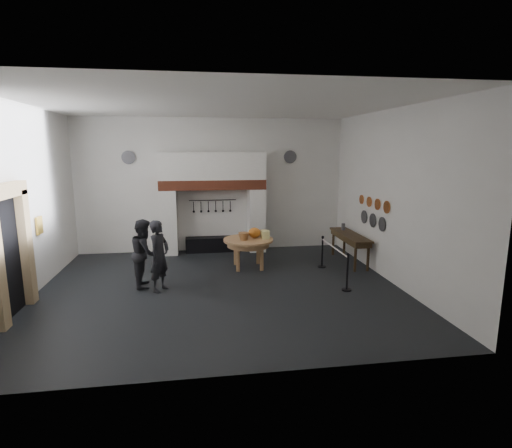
{
  "coord_description": "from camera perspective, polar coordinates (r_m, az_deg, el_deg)",
  "views": [
    {
      "loc": [
        -0.56,
        -9.67,
        3.49
      ],
      "look_at": [
        1.13,
        1.47,
        1.35
      ],
      "focal_mm": 28.0,
      "sensor_mm": 36.0,
      "label": 1
    }
  ],
  "objects": [
    {
      "name": "wall_plaque",
      "position": [
        11.33,
        -28.55,
        -0.17
      ],
      "size": [
        0.05,
        0.34,
        0.44
      ],
      "primitive_type": "cube",
      "color": "gold",
      "rests_on": "wall_left"
    },
    {
      "name": "chimney_pier_right",
      "position": [
        13.69,
        0.07,
        0.6
      ],
      "size": [
        0.55,
        0.7,
        2.15
      ],
      "primitive_type": "cube",
      "color": "silver",
      "rests_on": "floor"
    },
    {
      "name": "pewter_plate_right",
      "position": [
        12.51,
        15.18,
        0.99
      ],
      "size": [
        0.03,
        0.4,
        0.4
      ],
      "primitive_type": "cylinder",
      "rotation": [
        0.0,
        1.57,
        0.0
      ],
      "color": "#4C4C51",
      "rests_on": "wall_right"
    },
    {
      "name": "copper_pan_b",
      "position": [
        11.67,
        16.97,
        2.7
      ],
      "size": [
        0.03,
        0.32,
        0.32
      ],
      "primitive_type": "cylinder",
      "rotation": [
        0.0,
        1.57,
        0.0
      ],
      "color": "#C6662D",
      "rests_on": "wall_right"
    },
    {
      "name": "copper_pan_d",
      "position": [
        12.66,
        14.84,
        3.41
      ],
      "size": [
        0.03,
        0.28,
        0.28
      ],
      "primitive_type": "cylinder",
      "rotation": [
        0.0,
        1.57,
        0.0
      ],
      "color": "#C6662D",
      "rests_on": "wall_right"
    },
    {
      "name": "pewter_plate_back_left",
      "position": [
        13.8,
        -17.76,
        9.05
      ],
      "size": [
        0.44,
        0.03,
        0.44
      ],
      "primitive_type": "cylinder",
      "rotation": [
        1.57,
        0.0,
        0.0
      ],
      "color": "#4C4C51",
      "rests_on": "wall_back"
    },
    {
      "name": "door_jamb_far",
      "position": [
        10.36,
        -30.06,
        -2.93
      ],
      "size": [
        0.22,
        0.3,
        2.6
      ],
      "primitive_type": "cube",
      "color": "tan",
      "rests_on": "floor"
    },
    {
      "name": "door_lintel",
      "position": [
        9.52,
        -32.33,
        4.02
      ],
      "size": [
        0.22,
        1.7,
        0.3
      ],
      "primitive_type": "cube",
      "color": "tan",
      "rests_on": "door_jamb_near"
    },
    {
      "name": "pumpkin",
      "position": [
        11.82,
        -0.22,
        -1.25
      ],
      "size": [
        0.36,
        0.36,
        0.31
      ],
      "primitive_type": "ellipsoid",
      "color": "#C36C1B",
      "rests_on": "work_table"
    },
    {
      "name": "cheese_block_big",
      "position": [
        11.73,
        1.34,
        -1.53
      ],
      "size": [
        0.22,
        0.22,
        0.24
      ],
      "primitive_type": "cube",
      "color": "#D9D482",
      "rests_on": "work_table"
    },
    {
      "name": "side_table",
      "position": [
        12.61,
        13.29,
        -1.53
      ],
      "size": [
        0.55,
        2.2,
        0.06
      ],
      "primitive_type": "cube",
      "color": "#3C2A15",
      "rests_on": "floor"
    },
    {
      "name": "hearth_brick_band",
      "position": [
        13.39,
        -6.21,
        5.64
      ],
      "size": [
        3.5,
        0.72,
        0.32
      ],
      "primitive_type": "cube",
      "color": "#9E442B",
      "rests_on": "chimney_pier_left"
    },
    {
      "name": "barrier_post_near",
      "position": [
        10.22,
        12.92,
        -6.84
      ],
      "size": [
        0.05,
        0.05,
        0.9
      ],
      "primitive_type": "cylinder",
      "color": "black",
      "rests_on": "floor"
    },
    {
      "name": "pewter_plate_mid",
      "position": [
        11.97,
        16.33,
        0.5
      ],
      "size": [
        0.03,
        0.4,
        0.4
      ],
      "primitive_type": "cylinder",
      "rotation": [
        0.0,
        1.57,
        0.0
      ],
      "color": "#4C4C51",
      "rests_on": "wall_right"
    },
    {
      "name": "cheese_block_small",
      "position": [
        12.02,
        1.0,
        -1.32
      ],
      "size": [
        0.18,
        0.18,
        0.2
      ],
      "primitive_type": "cube",
      "color": "#CFB67B",
      "rests_on": "work_table"
    },
    {
      "name": "visitor_near",
      "position": [
        10.13,
        -13.64,
        -4.45
      ],
      "size": [
        0.69,
        0.77,
        1.78
      ],
      "primitive_type": "imported",
      "rotation": [
        0.0,
        0.0,
        1.05
      ],
      "color": "black",
      "rests_on": "floor"
    },
    {
      "name": "bread_loaf",
      "position": [
        12.04,
        -1.8,
        -1.47
      ],
      "size": [
        0.31,
        0.18,
        0.13
      ],
      "primitive_type": "ellipsoid",
      "color": "#A47E3A",
      "rests_on": "work_table"
    },
    {
      "name": "wall_left",
      "position": [
        10.52,
        -30.57,
        2.48
      ],
      "size": [
        0.02,
        8.0,
        4.5
      ],
      "primitive_type": "cube",
      "color": "silver",
      "rests_on": "floor"
    },
    {
      "name": "pewter_plate_back_right",
      "position": [
        14.02,
        4.9,
        9.53
      ],
      "size": [
        0.44,
        0.03,
        0.44
      ],
      "primitive_type": "cylinder",
      "rotation": [
        1.57,
        0.0,
        0.0
      ],
      "color": "#4C4C51",
      "rests_on": "wall_back"
    },
    {
      "name": "door_recess",
      "position": [
        9.78,
        -31.99,
        -4.17
      ],
      "size": [
        0.04,
        1.1,
        2.5
      ],
      "primitive_type": "cube",
      "color": "black",
      "rests_on": "floor"
    },
    {
      "name": "pewter_plate_left",
      "position": [
        11.44,
        17.58,
        -0.03
      ],
      "size": [
        0.03,
        0.4,
        0.4
      ],
      "primitive_type": "cylinder",
      "rotation": [
        0.0,
        1.57,
        0.0
      ],
      "color": "#4C4C51",
      "rests_on": "wall_right"
    },
    {
      "name": "copper_pan_c",
      "position": [
        12.16,
        15.86,
        3.07
      ],
      "size": [
        0.03,
        0.3,
        0.3
      ],
      "primitive_type": "cylinder",
      "rotation": [
        0.0,
        1.57,
        0.0
      ],
      "color": "#C6662D",
      "rests_on": "wall_right"
    },
    {
      "name": "barrier_post_far",
      "position": [
        12.02,
        9.45,
        -4.04
      ],
      "size": [
        0.05,
        0.05,
        0.9
      ],
      "primitive_type": "cylinder",
      "color": "black",
      "rests_on": "floor"
    },
    {
      "name": "work_table",
      "position": [
        11.74,
        -1.11,
        -2.29
      ],
      "size": [
        1.82,
        1.82,
        0.07
      ],
      "primitive_type": "cylinder",
      "rotation": [
        0.0,
        0.0,
        -0.29
      ],
      "color": "#A7854F",
      "rests_on": "floor"
    },
    {
      "name": "barrier_rope",
      "position": [
        11.01,
        11.11,
        -3.33
      ],
      "size": [
        0.04,
        2.0,
        0.04
      ],
      "primitive_type": "cylinder",
      "rotation": [
        1.57,
        0.0,
        0.0
      ],
      "color": "silver",
      "rests_on": "barrier_post_near"
    },
    {
      "name": "chimney_pier_left",
      "position": [
        13.57,
        -12.34,
        0.26
      ],
      "size": [
        0.55,
        0.7,
        2.15
      ],
      "primitive_type": "cube",
      "color": "silver",
      "rests_on": "floor"
    },
    {
      "name": "wall_right",
      "position": [
        10.99,
        18.91,
        3.69
      ],
      "size": [
        0.02,
        8.0,
        4.5
      ],
      "primitive_type": "cube",
      "color": "silver",
      "rests_on": "floor"
    },
    {
      "name": "wicker_basket",
      "position": [
        11.54,
        -1.76,
        -1.78
      ],
      "size": [
        0.4,
        0.4,
        0.22
      ],
      "primitive_type": "cone",
      "rotation": [
        3.14,
        0.0,
        -0.29
      ],
      "color": "#9F673A",
      "rests_on": "work_table"
    },
    {
      "name": "ceiling",
      "position": [
        9.74,
        -5.51,
        16.66
      ],
      "size": [
        9.0,
        8.0,
        0.02
      ],
      "primitive_type": "cube",
      "color": "silver",
      "rests_on": "wall_back"
    },
    {
      "name": "copper_pan_a",
      "position": [
        11.18,
        18.17,
        2.3
      ],
      "size": [
        0.03,
        0.34,
        0.34
      ],
      "primitive_type": "cylinder",
      "rotation": [
        0.0,
        1.57,
        0.0
      ],
      "color": "#C6662D",
      "rests_on": "wall_right"
    },
    {
      "name": "floor",
      "position": [
        10.3,
        -5.05,
        -9.1
      ],
      "size": [
        9.0,
        8.0,
        0.02
      ],
      "primitive_type": "cube",
      "color": "black",
      "rests_on": "ground"
    },
    {
      "name": "iron_range",
      "position": [
        13.79,
        -6.05,
        -2.89
      ],
      "size": [
        1.9,
        0.45,
        0.5
      ],
      "primitive_type": "cube",
      "color": "black",
      "rests_on": "floor"
    },
    {
      "name": "wall_front",
      "position": [
        5.83,
        -2.92,
        -1.55
      ],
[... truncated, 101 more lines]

